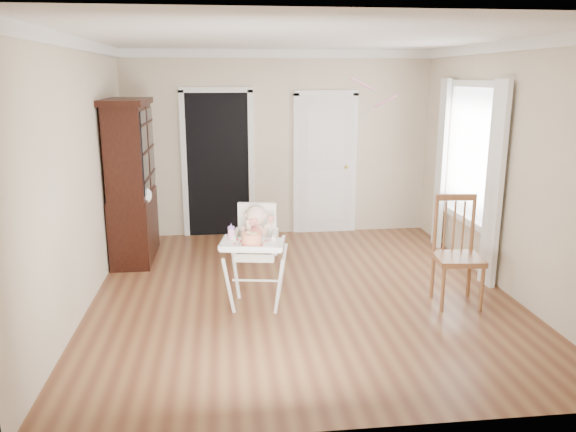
{
  "coord_description": "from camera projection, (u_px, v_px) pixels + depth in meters",
  "views": [
    {
      "loc": [
        -0.82,
        -5.77,
        2.32
      ],
      "look_at": [
        -0.2,
        -0.4,
        0.98
      ],
      "focal_mm": 35.0,
      "sensor_mm": 36.0,
      "label": 1
    }
  ],
  "objects": [
    {
      "name": "wall_right",
      "position": [
        506.0,
        168.0,
        6.14
      ],
      "size": [
        0.0,
        5.0,
        5.0
      ],
      "primitive_type": "plane",
      "rotation": [
        1.57,
        0.0,
        -1.57
      ],
      "color": "beige",
      "rests_on": "floor"
    },
    {
      "name": "wall_left",
      "position": [
        81.0,
        176.0,
        5.63
      ],
      "size": [
        0.0,
        5.0,
        5.0
      ],
      "primitive_type": "plane",
      "rotation": [
        1.57,
        0.0,
        1.57
      ],
      "color": "beige",
      "rests_on": "floor"
    },
    {
      "name": "window_right",
      "position": [
        468.0,
        163.0,
        6.91
      ],
      "size": [
        0.13,
        1.84,
        2.3
      ],
      "color": "white",
      "rests_on": "wall_right"
    },
    {
      "name": "dining_chair",
      "position": [
        457.0,
        255.0,
        5.81
      ],
      "size": [
        0.51,
        0.51,
        1.13
      ],
      "rotation": [
        0.0,
        0.0,
        -0.1
      ],
      "color": "brown",
      "rests_on": "floor"
    },
    {
      "name": "ceiling",
      "position": [
        303.0,
        37.0,
        5.56
      ],
      "size": [
        5.0,
        5.0,
        0.0
      ],
      "primitive_type": "plane",
      "rotation": [
        3.14,
        0.0,
        0.0
      ],
      "color": "white",
      "rests_on": "wall_back"
    },
    {
      "name": "china_cabinet",
      "position": [
        132.0,
        181.0,
        7.15
      ],
      "size": [
        0.54,
        1.22,
        2.06
      ],
      "color": "black",
      "rests_on": "floor"
    },
    {
      "name": "high_chair",
      "position": [
        256.0,
        244.0,
        5.7
      ],
      "size": [
        0.73,
        0.86,
        1.08
      ],
      "rotation": [
        0.0,
        0.0,
        -0.17
      ],
      "color": "white",
      "rests_on": "floor"
    },
    {
      "name": "doorway",
      "position": [
        218.0,
        162.0,
        8.24
      ],
      "size": [
        1.06,
        0.05,
        2.22
      ],
      "color": "black",
      "rests_on": "wall_back"
    },
    {
      "name": "floor",
      "position": [
        301.0,
        292.0,
        6.21
      ],
      "size": [
        5.0,
        5.0,
        0.0
      ],
      "primitive_type": "plane",
      "color": "brown",
      "rests_on": "ground"
    },
    {
      "name": "crown_molding",
      "position": [
        303.0,
        44.0,
        5.57
      ],
      "size": [
        4.5,
        5.0,
        0.12
      ],
      "primitive_type": null,
      "color": "white",
      "rests_on": "ceiling"
    },
    {
      "name": "wall_back",
      "position": [
        279.0,
        144.0,
        8.29
      ],
      "size": [
        4.5,
        0.0,
        4.5
      ],
      "primitive_type": "plane",
      "rotation": [
        1.57,
        0.0,
        0.0
      ],
      "color": "beige",
      "rests_on": "floor"
    },
    {
      "name": "baby",
      "position": [
        256.0,
        229.0,
        5.69
      ],
      "size": [
        0.3,
        0.26,
        0.47
      ],
      "rotation": [
        0.0,
        0.0,
        -0.17
      ],
      "color": "beige",
      "rests_on": "high_chair"
    },
    {
      "name": "closet_door",
      "position": [
        325.0,
        165.0,
        8.43
      ],
      "size": [
        0.96,
        0.09,
        2.13
      ],
      "color": "white",
      "rests_on": "wall_back"
    },
    {
      "name": "streamer",
      "position": [
        361.0,
        84.0,
        6.72
      ],
      "size": [
        0.19,
        0.47,
        0.15
      ],
      "primitive_type": null,
      "rotation": [
        0.26,
        0.0,
        0.34
      ],
      "color": "pink",
      "rests_on": "ceiling"
    },
    {
      "name": "cake",
      "position": [
        251.0,
        239.0,
        5.39
      ],
      "size": [
        0.25,
        0.25,
        0.12
      ],
      "color": "silver",
      "rests_on": "high_chair"
    },
    {
      "name": "sippy_cup",
      "position": [
        231.0,
        232.0,
        5.56
      ],
      "size": [
        0.07,
        0.07,
        0.17
      ],
      "rotation": [
        0.0,
        0.0,
        -0.17
      ],
      "color": "#F998D7",
      "rests_on": "high_chair"
    }
  ]
}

